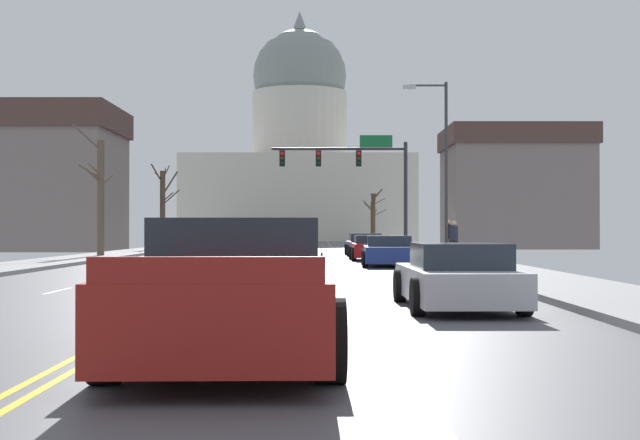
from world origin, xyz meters
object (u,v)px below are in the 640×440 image
object	(u,v)px
sedan_oncoming_01	(222,240)
pedestrian_01	(447,237)
pickup_truck_near_06	(232,293)
street_lamp_right	(439,155)
sedan_near_03	(290,256)
sedan_near_04	(283,264)
sedan_near_05	(456,278)
sedan_near_01	(370,248)
pedestrian_00	(453,238)
sedan_near_02	(387,252)
sedan_oncoming_02	(234,238)
sedan_oncoming_00	(257,241)
bicycle_parked	(451,252)
signal_gantry	(356,168)
sedan_near_00	(363,245)

from	to	relation	value
sedan_oncoming_01	pedestrian_01	size ratio (longest dim) A/B	2.70
pickup_truck_near_06	street_lamp_right	bearing A→B (deg)	77.89
sedan_near_03	pickup_truck_near_06	distance (m)	19.03
sedan_near_04	sedan_near_05	bearing A→B (deg)	-60.02
sedan_near_01	pedestrian_00	bearing A→B (deg)	-39.95
sedan_near_05	pickup_truck_near_06	xyz separation A→B (m)	(-3.47, -6.03, 0.16)
street_lamp_right	pickup_truck_near_06	xyz separation A→B (m)	(-6.32, -29.46, -4.02)
sedan_near_03	pickup_truck_near_06	size ratio (longest dim) A/B	0.76
sedan_near_02	sedan_near_03	bearing A→B (deg)	-121.78
pedestrian_00	pedestrian_01	size ratio (longest dim) A/B	0.97
sedan_near_02	street_lamp_right	bearing A→B (deg)	60.03
sedan_oncoming_02	sedan_near_03	bearing A→B (deg)	-82.73
sedan_near_01	pedestrian_00	xyz separation A→B (m)	(3.43, -2.88, 0.50)
pedestrian_01	sedan_near_02	bearing A→B (deg)	-116.35
sedan_near_05	sedan_near_02	bearing A→B (deg)	89.43
street_lamp_right	sedan_oncoming_02	size ratio (longest dim) A/B	1.80
street_lamp_right	sedan_near_05	distance (m)	23.98
pedestrian_00	sedan_oncoming_01	bearing A→B (deg)	111.50
street_lamp_right	sedan_near_03	bearing A→B (deg)	-120.99
street_lamp_right	sedan_near_01	world-z (taller)	street_lamp_right
sedan_near_05	sedan_oncoming_02	bearing A→B (deg)	98.70
sedan_oncoming_00	pedestrian_00	distance (m)	24.79
sedan_near_05	sedan_oncoming_00	xyz separation A→B (m)	(-6.68, 45.27, 0.05)
street_lamp_right	pedestrian_01	bearing A→B (deg)	72.55
sedan_near_04	sedan_oncoming_02	size ratio (longest dim) A/B	0.97
sedan_near_02	bicycle_parked	world-z (taller)	sedan_near_02
sedan_near_03	pedestrian_01	xyz separation A→B (m)	(6.92, 12.51, 0.54)
street_lamp_right	sedan_near_04	world-z (taller)	street_lamp_right
pedestrian_00	sedan_oncoming_02	bearing A→B (deg)	106.65
signal_gantry	sedan_near_04	bearing A→B (deg)	-95.75
sedan_oncoming_02	pedestrian_01	xyz separation A→B (m)	(14.05, -43.41, 0.54)
signal_gantry	pedestrian_00	xyz separation A→B (m)	(3.64, -13.36, -3.96)
sedan_near_02	pedestrian_01	size ratio (longest dim) A/B	2.68
signal_gantry	sedan_near_05	bearing A→B (deg)	-89.48
sedan_near_04	pickup_truck_near_06	size ratio (longest dim) A/B	0.72
sedan_oncoming_01	sedan_oncoming_02	distance (m)	11.50
sedan_near_00	sedan_near_03	bearing A→B (deg)	-99.68
sedan_near_01	sedan_near_03	distance (m)	12.89
sedan_oncoming_01	pedestrian_00	world-z (taller)	pedestrian_00
sedan_near_03	sedan_oncoming_02	world-z (taller)	same
sedan_near_00	signal_gantry	bearing A→B (deg)	94.89
sedan_near_00	pickup_truck_near_06	bearing A→B (deg)	-95.05
sedan_near_00	sedan_oncoming_02	distance (m)	37.71
pedestrian_00	sedan_near_02	bearing A→B (deg)	-129.66
street_lamp_right	sedan_near_03	xyz separation A→B (m)	(-6.26, -10.43, -4.17)
pickup_truck_near_06	sedan_oncoming_00	distance (m)	51.40
pickup_truck_near_06	sedan_oncoming_00	world-z (taller)	pickup_truck_near_06
sedan_near_02	sedan_near_00	bearing A→B (deg)	90.98
sedan_near_05	pickup_truck_near_06	distance (m)	6.96
street_lamp_right	pickup_truck_near_06	distance (m)	30.40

